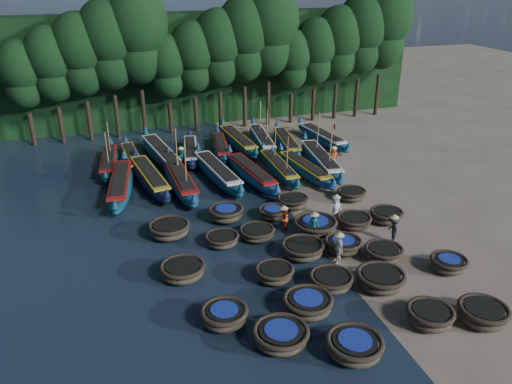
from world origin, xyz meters
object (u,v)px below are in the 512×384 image
object	(u,v)px
coracle_22	(273,212)
long_boat_4	(217,172)
coracle_20	(169,229)
long_boat_14	(238,141)
long_boat_13	(221,147)
fisherman_6	(333,156)
coracle_7	(331,280)
long_boat_15	(262,140)
long_boat_2	(150,177)
fisherman_2	(284,218)
long_boat_5	(251,173)
long_boat_16	(286,143)
coracle_6	(308,304)
coracle_15	(222,239)
long_boat_10	(132,158)
coracle_14	(384,252)
long_boat_12	(191,151)
coracle_8	(381,279)
coracle_16	(257,233)
long_boat_8	(321,160)
coracle_23	(293,201)
fisherman_0	(336,207)
long_boat_1	(121,185)
coracle_3	(430,316)
coracle_18	(354,221)
long_boat_7	(305,169)
long_boat_11	(161,153)
coracle_4	(483,314)
coracle_1	(281,335)
long_boat_9	(109,162)
long_boat_17	(322,137)
coracle_5	(224,315)
coracle_11	(275,273)
fisherman_5	(181,157)
coracle_19	(387,215)
coracle_13	(343,245)
fisherman_3	(393,229)
fisherman_1	(314,225)
coracle_10	(183,270)
coracle_2	(354,346)
coracle_9	(449,263)
long_boat_6	(279,168)

from	to	relation	value
coracle_22	long_boat_4	xyz separation A→B (m)	(-1.76, 6.73, 0.20)
coracle_20	long_boat_14	distance (m)	15.45
long_boat_13	fisherman_6	world-z (taller)	fisherman_6
coracle_7	long_boat_15	bearing A→B (deg)	81.03
long_boat_2	fisherman_2	bearing A→B (deg)	-61.91
long_boat_5	long_boat_16	xyz separation A→B (m)	(4.72, 5.58, -0.03)
coracle_6	coracle_20	xyz separation A→B (m)	(-4.70, 8.50, 0.00)
coracle_15	long_boat_10	bearing A→B (deg)	104.44
coracle_14	long_boat_13	bearing A→B (deg)	102.67
coracle_7	long_boat_12	size ratio (longest dim) A/B	0.28
coracle_8	long_boat_16	world-z (taller)	long_boat_16
coracle_16	long_boat_8	world-z (taller)	long_boat_8
coracle_23	long_boat_13	world-z (taller)	long_boat_13
coracle_23	fisherman_0	size ratio (longest dim) A/B	1.24
fisherman_2	long_boat_1	bearing A→B (deg)	-99.19
coracle_6	coracle_14	distance (m)	6.08
long_boat_2	coracle_3	bearing A→B (deg)	-70.89
coracle_16	coracle_3	bearing A→B (deg)	-62.80
coracle_18	long_boat_7	bearing A→B (deg)	88.17
coracle_14	long_boat_11	world-z (taller)	long_boat_11
coracle_4	long_boat_8	distance (m)	18.41
coracle_1	long_boat_15	size ratio (longest dim) A/B	0.34
long_boat_9	coracle_22	bearing A→B (deg)	-46.36
coracle_15	long_boat_16	bearing A→B (deg)	57.16
long_boat_13	fisherman_2	size ratio (longest dim) A/B	4.25
long_boat_15	long_boat_17	world-z (taller)	long_boat_15
coracle_4	long_boat_15	size ratio (longest dim) A/B	0.27
coracle_5	coracle_16	world-z (taller)	coracle_5
coracle_11	fisherman_5	size ratio (longest dim) A/B	1.19
coracle_11	long_boat_7	size ratio (longest dim) A/B	0.27
long_boat_9	long_boat_16	size ratio (longest dim) A/B	0.97
fisherman_5	fisherman_2	bearing A→B (deg)	65.40
coracle_19	coracle_13	bearing A→B (deg)	-149.98
coracle_5	coracle_16	xyz separation A→B (m)	(3.48, 6.52, -0.09)
fisherman_3	long_boat_14	bearing A→B (deg)	-152.75
long_boat_17	long_boat_15	bearing A→B (deg)	164.24
long_boat_1	long_boat_5	xyz separation A→B (m)	(8.84, -0.60, -0.03)
long_boat_5	fisherman_2	size ratio (longest dim) A/B	4.94
coracle_23	fisherman_1	distance (m)	4.06
long_boat_16	coracle_22	bearing A→B (deg)	-107.03
long_boat_2	long_boat_13	world-z (taller)	long_boat_2
coracle_10	fisherman_0	bearing A→B (deg)	18.83
coracle_2	fisherman_6	world-z (taller)	fisherman_6
coracle_7	coracle_18	xyz separation A→B (m)	(3.85, 5.10, -0.03)
coracle_11	coracle_5	bearing A→B (deg)	-141.64
fisherman_2	long_boat_15	bearing A→B (deg)	-158.51
coracle_23	long_boat_13	bearing A→B (deg)	99.47
long_boat_2	coracle_9	bearing A→B (deg)	-57.86
coracle_16	long_boat_17	distance (m)	17.31
long_boat_6	long_boat_13	bearing A→B (deg)	117.23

